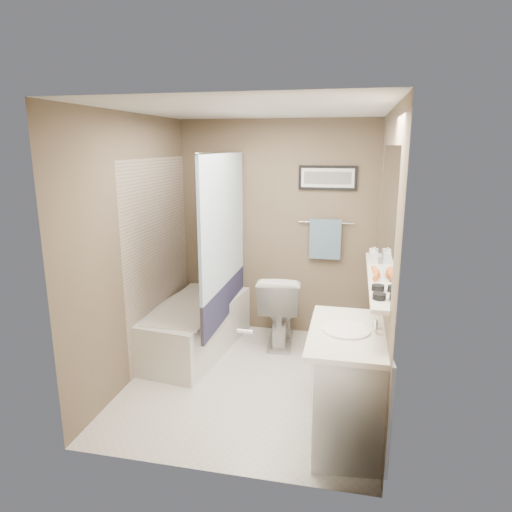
% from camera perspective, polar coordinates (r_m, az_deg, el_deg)
% --- Properties ---
extents(ground, '(2.50, 2.50, 0.00)m').
position_cam_1_polar(ground, '(4.38, -0.43, -15.24)').
color(ground, silver).
rests_on(ground, ground).
extents(ceiling, '(2.20, 2.50, 0.04)m').
position_cam_1_polar(ceiling, '(3.84, -0.49, 17.57)').
color(ceiling, silver).
rests_on(ceiling, wall_back).
extents(wall_back, '(2.20, 0.04, 2.40)m').
position_cam_1_polar(wall_back, '(5.12, 2.55, 3.34)').
color(wall_back, brown).
rests_on(wall_back, ground).
extents(wall_front, '(2.20, 0.04, 2.40)m').
position_cam_1_polar(wall_front, '(2.80, -5.98, -5.55)').
color(wall_front, brown).
rests_on(wall_front, ground).
extents(wall_left, '(0.04, 2.50, 2.40)m').
position_cam_1_polar(wall_left, '(4.30, -14.63, 0.90)').
color(wall_left, brown).
rests_on(wall_left, ground).
extents(wall_right, '(0.04, 2.50, 2.40)m').
position_cam_1_polar(wall_right, '(3.86, 15.39, -0.59)').
color(wall_right, brown).
rests_on(wall_right, ground).
extents(tile_surround, '(0.02, 1.55, 2.00)m').
position_cam_1_polar(tile_surround, '(4.79, -11.97, -0.12)').
color(tile_surround, tan).
rests_on(tile_surround, wall_left).
extents(curtain_rod, '(0.02, 1.55, 0.02)m').
position_cam_1_polar(curtain_rod, '(4.42, -4.22, 12.75)').
color(curtain_rod, silver).
rests_on(curtain_rod, wall_left).
extents(curtain_upper, '(0.03, 1.45, 1.28)m').
position_cam_1_polar(curtain_upper, '(4.48, -4.08, 4.41)').
color(curtain_upper, white).
rests_on(curtain_upper, curtain_rod).
extents(curtain_lower, '(0.03, 1.45, 0.36)m').
position_cam_1_polar(curtain_lower, '(4.68, -3.91, -5.55)').
color(curtain_lower, '#262648').
rests_on(curtain_lower, curtain_rod).
extents(mirror, '(0.02, 1.60, 1.00)m').
position_cam_1_polar(mirror, '(3.63, 16.08, 5.25)').
color(mirror, silver).
rests_on(mirror, wall_right).
extents(shelf, '(0.12, 1.60, 0.03)m').
position_cam_1_polar(shelf, '(3.74, 14.71, -2.60)').
color(shelf, silver).
rests_on(shelf, wall_right).
extents(towel_bar, '(0.60, 0.02, 0.02)m').
position_cam_1_polar(towel_bar, '(5.03, 8.73, 4.16)').
color(towel_bar, silver).
rests_on(towel_bar, wall_back).
extents(towel, '(0.34, 0.05, 0.44)m').
position_cam_1_polar(towel, '(5.04, 8.65, 2.11)').
color(towel, '#7EA6B8').
rests_on(towel, towel_bar).
extents(art_frame, '(0.62, 0.02, 0.26)m').
position_cam_1_polar(art_frame, '(4.99, 8.95, 9.63)').
color(art_frame, black).
rests_on(art_frame, wall_back).
extents(art_mat, '(0.56, 0.00, 0.20)m').
position_cam_1_polar(art_mat, '(4.98, 8.94, 9.62)').
color(art_mat, white).
rests_on(art_mat, art_frame).
extents(art_image, '(0.50, 0.00, 0.13)m').
position_cam_1_polar(art_image, '(4.98, 8.94, 9.62)').
color(art_image, '#595959').
rests_on(art_image, art_mat).
extents(door, '(0.80, 0.02, 2.00)m').
position_cam_1_polar(door, '(2.75, 5.17, -10.36)').
color(door, silver).
rests_on(door, wall_front).
extents(door_handle, '(0.10, 0.02, 0.02)m').
position_cam_1_polar(door_handle, '(2.85, -1.37, -9.42)').
color(door_handle, silver).
rests_on(door_handle, door).
extents(bathtub, '(0.89, 1.58, 0.50)m').
position_cam_1_polar(bathtub, '(4.92, -7.74, -8.78)').
color(bathtub, silver).
rests_on(bathtub, ground).
extents(tub_rim, '(0.56, 1.36, 0.02)m').
position_cam_1_polar(tub_rim, '(4.83, -7.84, -6.04)').
color(tub_rim, beige).
rests_on(tub_rim, bathtub).
extents(toilet, '(0.51, 0.81, 0.79)m').
position_cam_1_polar(toilet, '(5.00, 3.03, -6.48)').
color(toilet, silver).
rests_on(toilet, ground).
extents(vanity, '(0.59, 0.95, 0.80)m').
position_cam_1_polar(vanity, '(3.53, 11.21, -15.76)').
color(vanity, white).
rests_on(vanity, ground).
extents(countertop, '(0.54, 0.96, 0.04)m').
position_cam_1_polar(countertop, '(3.34, 11.37, -9.47)').
color(countertop, white).
rests_on(countertop, vanity).
extents(sink_basin, '(0.34, 0.34, 0.01)m').
position_cam_1_polar(sink_basin, '(3.33, 11.22, -9.02)').
color(sink_basin, white).
rests_on(sink_basin, countertop).
extents(faucet_spout, '(0.02, 0.02, 0.10)m').
position_cam_1_polar(faucet_spout, '(3.32, 14.74, -8.51)').
color(faucet_spout, silver).
rests_on(faucet_spout, countertop).
extents(faucet_knob, '(0.05, 0.05, 0.05)m').
position_cam_1_polar(faucet_knob, '(3.42, 14.65, -8.19)').
color(faucet_knob, silver).
rests_on(faucet_knob, countertop).
extents(candle_bowl_near, '(0.09, 0.09, 0.04)m').
position_cam_1_polar(candle_bowl_near, '(3.17, 15.15, -4.89)').
color(candle_bowl_near, black).
rests_on(candle_bowl_near, shelf).
extents(candle_bowl_far, '(0.09, 0.09, 0.04)m').
position_cam_1_polar(candle_bowl_far, '(3.36, 15.00, -3.86)').
color(candle_bowl_far, black).
rests_on(candle_bowl_far, shelf).
extents(hair_brush_front, '(0.07, 0.22, 0.04)m').
position_cam_1_polar(hair_brush_front, '(3.66, 14.79, -2.34)').
color(hair_brush_front, '#C1541B').
rests_on(hair_brush_front, shelf).
extents(hair_brush_back, '(0.07, 0.22, 0.04)m').
position_cam_1_polar(hair_brush_back, '(3.77, 14.72, -1.87)').
color(hair_brush_back, orange).
rests_on(hair_brush_back, shelf).
extents(pink_comb, '(0.05, 0.16, 0.01)m').
position_cam_1_polar(pink_comb, '(3.88, 14.65, -1.73)').
color(pink_comb, pink).
rests_on(pink_comb, shelf).
extents(glass_jar, '(0.08, 0.08, 0.10)m').
position_cam_1_polar(glass_jar, '(4.24, 14.49, 0.25)').
color(glass_jar, silver).
rests_on(glass_jar, shelf).
extents(soap_bottle, '(0.07, 0.07, 0.14)m').
position_cam_1_polar(soap_bottle, '(4.12, 14.57, 0.13)').
color(soap_bottle, '#999999').
rests_on(soap_bottle, shelf).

